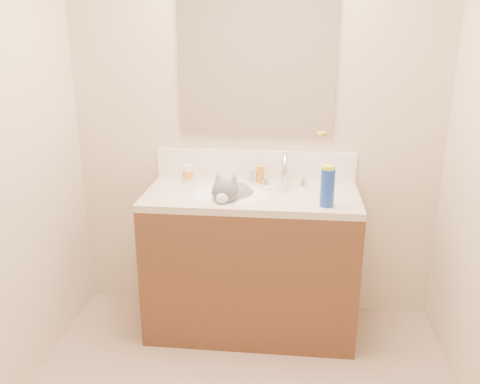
% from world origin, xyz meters
% --- Properties ---
extents(room_shell, '(2.24, 2.54, 2.52)m').
position_xyz_m(room_shell, '(0.00, 0.00, 1.49)').
color(room_shell, beige).
rests_on(room_shell, ground).
extents(vanity_cabinet, '(1.20, 0.55, 0.82)m').
position_xyz_m(vanity_cabinet, '(0.00, 0.97, 0.41)').
color(vanity_cabinet, '#56321D').
rests_on(vanity_cabinet, ground).
extents(counter_slab, '(1.20, 0.55, 0.04)m').
position_xyz_m(counter_slab, '(0.00, 0.97, 0.84)').
color(counter_slab, beige).
rests_on(counter_slab, vanity_cabinet).
extents(basin, '(0.45, 0.36, 0.14)m').
position_xyz_m(basin, '(-0.12, 0.94, 0.79)').
color(basin, white).
rests_on(basin, vanity_cabinet).
extents(faucet, '(0.28, 0.20, 0.21)m').
position_xyz_m(faucet, '(0.18, 1.11, 0.95)').
color(faucet, silver).
rests_on(faucet, counter_slab).
extents(cat, '(0.32, 0.41, 0.31)m').
position_xyz_m(cat, '(-0.11, 0.95, 0.83)').
color(cat, '#595659').
rests_on(cat, basin).
extents(backsplash, '(1.20, 0.02, 0.18)m').
position_xyz_m(backsplash, '(0.00, 1.24, 0.95)').
color(backsplash, white).
rests_on(backsplash, counter_slab).
extents(mirror, '(0.90, 0.02, 0.80)m').
position_xyz_m(mirror, '(0.00, 1.24, 1.54)').
color(mirror, white).
rests_on(mirror, room_shell).
extents(pill_bottle, '(0.06, 0.06, 0.11)m').
position_xyz_m(pill_bottle, '(-0.40, 1.15, 0.91)').
color(pill_bottle, white).
rests_on(pill_bottle, counter_slab).
extents(pill_label, '(0.06, 0.06, 0.04)m').
position_xyz_m(pill_label, '(-0.40, 1.15, 0.91)').
color(pill_label, orange).
rests_on(pill_label, pill_bottle).
extents(silver_jar, '(0.07, 0.07, 0.07)m').
position_xyz_m(silver_jar, '(-0.00, 1.19, 0.89)').
color(silver_jar, '#B7B7BC').
rests_on(silver_jar, counter_slab).
extents(amber_bottle, '(0.05, 0.05, 0.10)m').
position_xyz_m(amber_bottle, '(0.04, 1.17, 0.91)').
color(amber_bottle, orange).
rests_on(amber_bottle, counter_slab).
extents(toothbrush, '(0.05, 0.14, 0.01)m').
position_xyz_m(toothbrush, '(0.10, 1.02, 0.87)').
color(toothbrush, white).
rests_on(toothbrush, counter_slab).
extents(toothbrush_head, '(0.02, 0.04, 0.02)m').
position_xyz_m(toothbrush_head, '(0.10, 1.02, 0.87)').
color(toothbrush_head, '#6DBAE8').
rests_on(toothbrush_head, counter_slab).
extents(spray_can, '(0.10, 0.10, 0.20)m').
position_xyz_m(spray_can, '(0.41, 0.80, 0.96)').
color(spray_can, '#183AA8').
rests_on(spray_can, counter_slab).
extents(spray_cap, '(0.08, 0.08, 0.04)m').
position_xyz_m(spray_cap, '(0.41, 0.80, 1.06)').
color(spray_cap, '#DAE918').
rests_on(spray_cap, spray_can).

